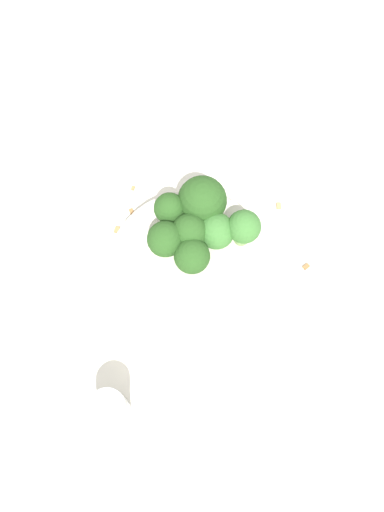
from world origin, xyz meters
The scene contains 15 objects.
ground_plane centered at (0.00, 0.00, 0.00)m, with size 3.00×3.00×0.00m, color silver.
bowl centered at (0.00, 0.00, 0.03)m, with size 0.20×0.20×0.05m, color silver.
broccoli_floret_0 centered at (0.00, 0.00, 0.08)m, with size 0.04×0.04×0.05m.
broccoli_floret_1 centered at (-0.04, -0.05, 0.08)m, with size 0.04×0.04×0.06m.
broccoli_floret_2 centered at (-0.03, -0.01, 0.08)m, with size 0.04×0.04×0.06m.
broccoli_floret_3 centered at (-0.04, 0.01, 0.08)m, with size 0.04×0.04×0.05m.
broccoli_floret_4 centered at (-0.07, -0.01, 0.09)m, with size 0.06×0.06×0.07m.
broccoli_floret_5 centered at (-0.05, 0.04, 0.08)m, with size 0.04×0.04×0.06m.
broccoli_floret_6 centered at (-0.01, -0.04, 0.09)m, with size 0.04×0.04×0.06m.
pepper_shaker centered at (0.18, -0.02, 0.03)m, with size 0.04×0.04×0.06m.
almond_crumb_0 centered at (-0.14, 0.07, 0.00)m, with size 0.01×0.01×0.01m, color tan.
almond_crumb_1 centered at (-0.09, -0.12, 0.00)m, with size 0.01×0.00×0.01m, color #AD7F4C.
almond_crumb_2 centered at (-0.07, 0.13, 0.00)m, with size 0.01×0.01×0.01m, color olive.
almond_crumb_3 centered at (-0.06, -0.11, 0.00)m, with size 0.01×0.01×0.01m, color olive.
almond_crumb_4 centered at (-0.03, -0.12, 0.00)m, with size 0.01×0.01×0.01m, color #AD7F4C.
Camera 1 is at (0.19, 0.08, 0.60)m, focal length 35.00 mm.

